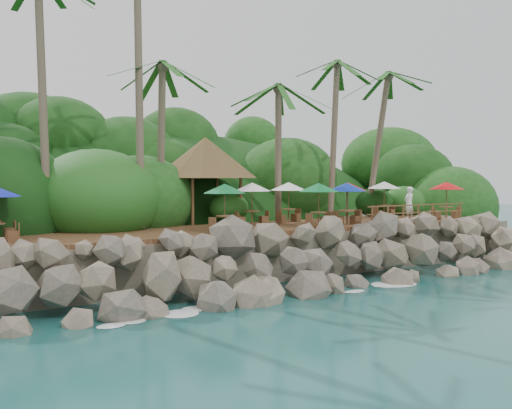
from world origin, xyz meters
TOP-DOWN VIEW (x-y plane):
  - ground at (0.00, 0.00)m, footprint 140.00×140.00m
  - land_base at (0.00, 16.00)m, footprint 32.00×25.20m
  - jungle_hill at (0.00, 23.50)m, footprint 44.80×28.00m
  - seawall at (0.00, 2.00)m, footprint 29.00×4.00m
  - terrace at (0.00, 6.00)m, footprint 26.00×5.00m
  - jungle_foliage at (0.00, 15.00)m, footprint 44.00×16.00m
  - foam_line at (0.00, 0.30)m, footprint 25.20×0.80m
  - palms at (0.33, 8.67)m, footprint 25.55×6.63m
  - palapa at (-0.91, 9.82)m, footprint 5.59×5.59m
  - dining_clusters at (1.10, 5.69)m, footprint 25.59×5.19m
  - railing at (8.73, 3.65)m, footprint 7.20×0.10m
  - waiter at (9.72, 5.26)m, footprint 0.74×0.53m

SIDE VIEW (x-z plane):
  - ground at x=0.00m, z-range 0.00..0.00m
  - jungle_hill at x=0.00m, z-range -7.70..7.70m
  - jungle_foliage at x=0.00m, z-range -6.00..6.00m
  - foam_line at x=0.00m, z-range 0.00..0.06m
  - land_base at x=0.00m, z-range 0.00..2.10m
  - seawall at x=0.00m, z-range 0.00..2.30m
  - terrace at x=0.00m, z-range 2.10..2.30m
  - railing at x=8.73m, z-range 2.41..3.41m
  - waiter at x=9.72m, z-range 2.30..4.19m
  - dining_clusters at x=1.10m, z-range 3.01..5.17m
  - palapa at x=-0.91m, z-range 3.49..8.09m
  - palms at x=0.33m, z-range 4.60..19.70m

